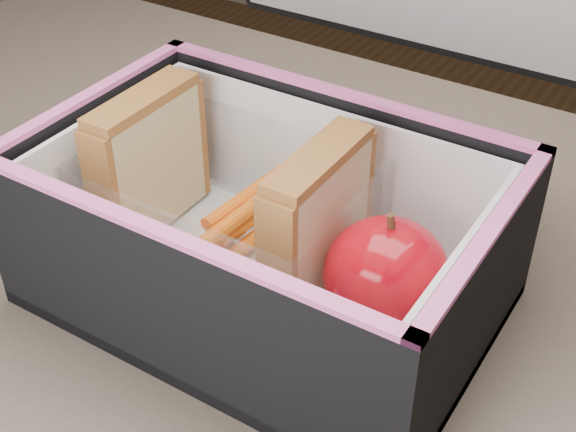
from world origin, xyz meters
name	(u,v)px	position (x,y,z in m)	size (l,w,h in m)	color
lunch_bag	(270,217)	(-0.04, 0.04, 0.81)	(0.29, 0.29, 0.27)	black
plastic_tub	(229,211)	(-0.08, 0.05, 0.80)	(0.18, 0.13, 0.07)	white
sandwich_left	(149,161)	(-0.14, 0.05, 0.82)	(0.03, 0.09, 0.10)	tan
sandwich_right	(317,223)	(-0.01, 0.05, 0.82)	(0.03, 0.09, 0.10)	tan
carrot_sticks	(227,231)	(-0.08, 0.05, 0.78)	(0.04, 0.14, 0.03)	#D63B00
paper_napkin	(383,321)	(0.04, 0.04, 0.77)	(0.08, 0.08, 0.01)	white
red_apple	(386,275)	(0.04, 0.04, 0.81)	(0.10, 0.10, 0.08)	#960012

